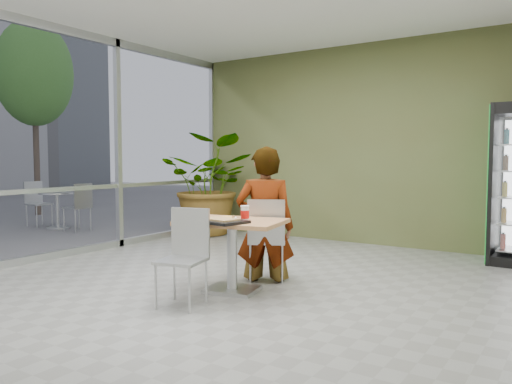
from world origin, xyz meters
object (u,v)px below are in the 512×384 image
(soda_cup, at_px, (245,214))
(seated_woman, at_px, (265,227))
(cafeteria_tray, at_px, (221,221))
(potted_plant, at_px, (211,185))
(chair_far, at_px, (267,233))
(chair_near, at_px, (186,248))
(dining_table, at_px, (232,240))

(soda_cup, bearing_deg, seated_woman, 103.75)
(soda_cup, distance_m, cafeteria_tray, 0.27)
(potted_plant, bearing_deg, chair_far, -41.36)
(chair_near, distance_m, seated_woman, 1.19)
(chair_near, height_order, soda_cup, same)
(chair_far, xyz_separation_m, cafeteria_tray, (-0.03, -0.81, 0.22))
(dining_table, xyz_separation_m, chair_near, (-0.12, -0.58, -0.01))
(soda_cup, distance_m, potted_plant, 4.04)
(dining_table, distance_m, chair_far, 0.57)
(cafeteria_tray, bearing_deg, potted_plant, 129.95)
(dining_table, height_order, cafeteria_tray, cafeteria_tray)
(cafeteria_tray, distance_m, potted_plant, 4.13)
(seated_woman, distance_m, potted_plant, 3.52)
(soda_cup, xyz_separation_m, potted_plant, (-2.78, 2.93, 0.08))
(soda_cup, bearing_deg, chair_far, 100.18)
(cafeteria_tray, bearing_deg, soda_cup, 60.73)
(cafeteria_tray, bearing_deg, chair_far, 88.14)
(dining_table, relative_size, seated_woman, 0.64)
(chair_far, relative_size, chair_near, 1.03)
(chair_near, xyz_separation_m, potted_plant, (-2.49, 3.50, 0.37))
(chair_near, height_order, cafeteria_tray, chair_near)
(seated_woman, relative_size, cafeteria_tray, 3.72)
(cafeteria_tray, relative_size, potted_plant, 0.27)
(cafeteria_tray, height_order, potted_plant, potted_plant)
(chair_near, xyz_separation_m, cafeteria_tray, (0.16, 0.34, 0.23))
(soda_cup, bearing_deg, chair_near, -116.66)
(dining_table, bearing_deg, chair_near, -101.58)
(chair_near, bearing_deg, soda_cup, 49.56)
(dining_table, distance_m, potted_plant, 3.94)
(dining_table, relative_size, chair_far, 1.24)
(dining_table, bearing_deg, potted_plant, 131.75)
(chair_far, xyz_separation_m, chair_near, (-0.18, -1.15, -0.01))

